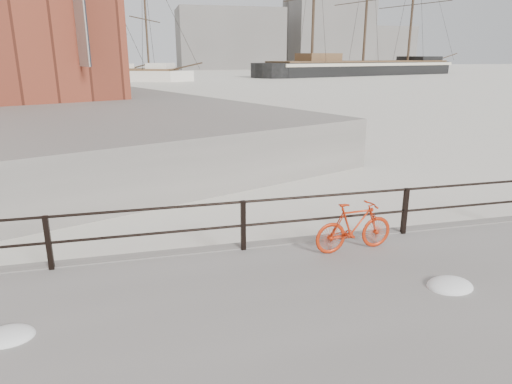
{
  "coord_description": "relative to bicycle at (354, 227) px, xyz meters",
  "views": [
    {
      "loc": [
        -8.78,
        -8.21,
        3.99
      ],
      "look_at": [
        -6.33,
        1.5,
        1.0
      ],
      "focal_mm": 32.0,
      "sensor_mm": 36.0,
      "label": 1
    }
  ],
  "objects": [
    {
      "name": "industrial_mid",
      "position": [
        59.93,
        145.71,
        11.16
      ],
      "size": [
        26.0,
        20.0,
        24.0
      ],
      "primitive_type": "cube",
      "color": "gray",
      "rests_on": "ground"
    },
    {
      "name": "schooner_left",
      "position": [
        -11.77,
        73.61,
        -0.84
      ],
      "size": [
        23.81,
        19.2,
        16.78
      ],
      "primitive_type": null,
      "rotation": [
        0.0,
        0.0,
        0.51
      ],
      "color": "white",
      "rests_on": "ground"
    },
    {
      "name": "industrial_west",
      "position": [
        24.93,
        140.71,
        8.16
      ],
      "size": [
        32.0,
        18.0,
        18.0
      ],
      "primitive_type": "cube",
      "color": "gray",
      "rests_on": "ground"
    },
    {
      "name": "barque_black",
      "position": [
        43.71,
        86.23,
        -0.84
      ],
      "size": [
        65.21,
        37.98,
        34.93
      ],
      "primitive_type": null,
      "rotation": [
        0.0,
        0.0,
        0.31
      ],
      "color": "black",
      "rests_on": "ground"
    },
    {
      "name": "bicycle",
      "position": [
        0.0,
        0.0,
        0.0
      ],
      "size": [
        1.64,
        0.38,
        0.98
      ],
      "primitive_type": "imported",
      "rotation": [
        0.0,
        0.0,
        0.08
      ],
      "color": "#BB2A0C",
      "rests_on": "promenade"
    },
    {
      "name": "smokestack",
      "position": [
        46.93,
        150.71,
        21.16
      ],
      "size": [
        2.8,
        2.8,
        44.0
      ],
      "primitive_type": "cylinder",
      "color": "gray",
      "rests_on": "ground"
    },
    {
      "name": "schooner_mid",
      "position": [
        -8.58,
        75.48,
        -0.84
      ],
      "size": [
        34.27,
        24.08,
        22.47
      ],
      "primitive_type": null,
      "rotation": [
        0.0,
        0.0,
        -0.38
      ],
      "color": "silver",
      "rests_on": "ground"
    },
    {
      "name": "industrial_east",
      "position": [
        82.93,
        150.71,
        6.16
      ],
      "size": [
        20.0,
        16.0,
        14.0
      ],
      "primitive_type": "cube",
      "color": "gray",
      "rests_on": "ground"
    }
  ]
}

